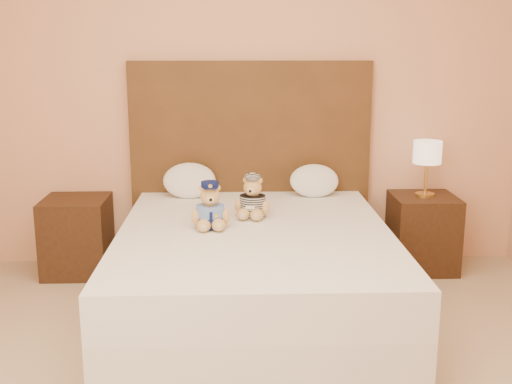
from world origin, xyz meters
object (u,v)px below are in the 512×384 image
(pillow_right, at_px, (314,179))
(nightstand_right, at_px, (422,233))
(bed, at_px, (255,273))
(teddy_police, at_px, (210,205))
(lamp, at_px, (427,155))
(pillow_left, at_px, (189,179))
(nightstand_left, at_px, (77,236))
(teddy_prisoner, at_px, (253,197))

(pillow_right, bearing_deg, nightstand_right, -2.15)
(bed, xyz_separation_m, pillow_right, (0.45, 0.83, 0.40))
(teddy_police, bearing_deg, lamp, 21.89)
(nightstand_right, height_order, pillow_right, pillow_right)
(bed, relative_size, nightstand_right, 3.64)
(nightstand_right, xyz_separation_m, pillow_left, (-1.69, 0.03, 0.41))
(nightstand_left, distance_m, lamp, 2.56)
(lamp, relative_size, pillow_left, 1.07)
(teddy_prisoner, relative_size, pillow_left, 0.71)
(teddy_police, relative_size, teddy_prisoner, 1.05)
(teddy_prisoner, bearing_deg, bed, -75.21)
(nightstand_left, relative_size, teddy_prisoner, 2.08)
(nightstand_left, distance_m, pillow_right, 1.75)
(bed, height_order, nightstand_right, same)
(nightstand_right, relative_size, pillow_left, 1.48)
(teddy_police, height_order, pillow_right, teddy_police)
(teddy_police, xyz_separation_m, teddy_prisoner, (0.26, 0.23, -0.01))
(bed, xyz_separation_m, pillow_left, (-0.44, 0.83, 0.41))
(teddy_police, bearing_deg, teddy_prisoner, 36.77)
(nightstand_left, distance_m, teddy_prisoner, 1.41)
(bed, height_order, pillow_right, pillow_right)
(pillow_left, bearing_deg, teddy_police, -77.33)
(nightstand_right, xyz_separation_m, teddy_police, (-1.51, -0.76, 0.41))
(nightstand_left, height_order, lamp, lamp)
(nightstand_left, height_order, pillow_right, pillow_right)
(nightstand_left, bearing_deg, nightstand_right, 0.00)
(pillow_right, bearing_deg, bed, -118.61)
(bed, distance_m, pillow_left, 1.02)
(pillow_left, bearing_deg, lamp, -1.02)
(nightstand_right, bearing_deg, teddy_prisoner, -157.09)
(lamp, relative_size, teddy_prisoner, 1.51)
(teddy_police, bearing_deg, nightstand_right, 21.89)
(lamp, distance_m, teddy_police, 1.70)
(nightstand_right, relative_size, pillow_right, 1.58)
(nightstand_right, bearing_deg, pillow_left, 178.98)
(teddy_police, relative_size, pillow_right, 0.80)
(teddy_prisoner, height_order, pillow_left, teddy_prisoner)
(nightstand_right, height_order, lamp, lamp)
(nightstand_right, bearing_deg, nightstand_left, 180.00)
(nightstand_right, bearing_deg, teddy_police, -153.37)
(bed, height_order, nightstand_left, same)
(pillow_right, bearing_deg, teddy_police, -132.21)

